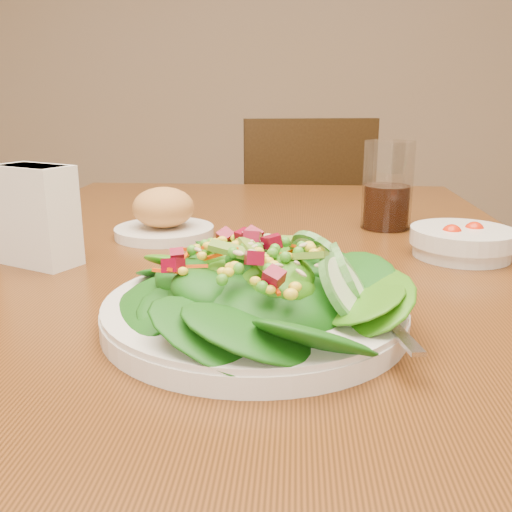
# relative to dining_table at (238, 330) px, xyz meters

# --- Properties ---
(dining_table) EXTENTS (0.90, 1.40, 0.75)m
(dining_table) POSITION_rel_dining_table_xyz_m (0.00, 0.00, 0.00)
(dining_table) COLOR #633312
(dining_table) RESTS_ON ground_plane
(chair_far) EXTENTS (0.49, 0.49, 0.90)m
(chair_far) POSITION_rel_dining_table_xyz_m (0.10, 1.08, -0.17)
(chair_far) COLOR black
(chair_far) RESTS_ON ground_plane
(salad_plate) EXTENTS (0.31, 0.30, 0.09)m
(salad_plate) POSITION_rel_dining_table_xyz_m (0.05, -0.22, 0.13)
(salad_plate) COLOR silver
(salad_plate) RESTS_ON dining_table
(bread_plate) EXTENTS (0.16, 0.16, 0.08)m
(bread_plate) POSITION_rel_dining_table_xyz_m (-0.13, 0.14, 0.13)
(bread_plate) COLOR silver
(bread_plate) RESTS_ON dining_table
(tomato_bowl) EXTENTS (0.15, 0.15, 0.05)m
(tomato_bowl) POSITION_rel_dining_table_xyz_m (0.32, 0.05, 0.12)
(tomato_bowl) COLOR silver
(tomato_bowl) RESTS_ON dining_table
(drinking_glass) EXTENTS (0.08, 0.08, 0.15)m
(drinking_glass) POSITION_rel_dining_table_xyz_m (0.23, 0.22, 0.16)
(drinking_glass) COLOR silver
(drinking_glass) RESTS_ON dining_table
(napkin_holder) EXTENTS (0.12, 0.10, 0.13)m
(napkin_holder) POSITION_rel_dining_table_xyz_m (-0.27, -0.03, 0.17)
(napkin_holder) COLOR white
(napkin_holder) RESTS_ON dining_table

